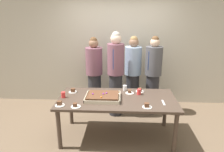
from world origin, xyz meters
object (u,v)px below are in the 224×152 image
plated_slice_center_front (60,104)px  plated_slice_center_back (75,106)px  drink_cup_nearest (63,95)px  drink_cup_middle (125,88)px  sheet_cake (103,97)px  person_left_edge_reaching (133,73)px  plated_slice_near_left (73,91)px  plated_slice_far_right (147,106)px  person_striped_tie_right (116,73)px  drink_cup_far_end (139,92)px  plated_slice_near_right (130,92)px  person_green_shirt_behind (94,73)px  plated_slice_far_left (140,91)px  cake_server_utensil (163,103)px  person_serving_front (153,75)px  party_table (117,102)px

plated_slice_center_front → plated_slice_center_back: (0.26, -0.04, -0.00)m
drink_cup_nearest → drink_cup_middle: size_ratio=1.00×
sheet_cake → person_left_edge_reaching: size_ratio=0.35×
plated_slice_near_left → plated_slice_far_right: 1.41m
plated_slice_center_back → person_left_edge_reaching: (0.96, 1.55, 0.10)m
sheet_cake → plated_slice_center_back: sheet_cake is taller
plated_slice_far_right → person_striped_tie_right: person_striped_tie_right is taller
plated_slice_near_left → drink_cup_nearest: bearing=-114.2°
person_left_edge_reaching → drink_cup_far_end: bearing=28.4°
sheet_cake → plated_slice_center_front: 0.72m
plated_slice_near_right → person_striped_tie_right: bearing=113.9°
person_left_edge_reaching → drink_cup_nearest: bearing=-21.5°
plated_slice_far_right → plated_slice_center_front: size_ratio=1.00×
drink_cup_nearest → person_green_shirt_behind: (0.39, 1.12, 0.06)m
plated_slice_near_left → plated_slice_near_right: 1.04m
plated_slice_near_left → person_striped_tie_right: (0.77, 0.62, 0.17)m
plated_slice_far_left → plated_slice_center_front: bearing=-153.6°
plated_slice_near_right → plated_slice_far_left: plated_slice_far_left is taller
plated_slice_far_left → drink_cup_nearest: size_ratio=1.50×
sheet_cake → plated_slice_near_right: (0.46, 0.27, -0.02)m
cake_server_utensil → drink_cup_far_end: bearing=137.7°
plated_slice_center_back → person_green_shirt_behind: bearing=86.0°
person_serving_front → cake_server_utensil: bearing=44.8°
drink_cup_nearest → person_green_shirt_behind: size_ratio=0.06×
plated_slice_far_left → drink_cup_far_end: size_ratio=1.50×
plated_slice_near_left → plated_slice_far_right: size_ratio=1.00×
drink_cup_far_end → person_striped_tie_right: bearing=123.3°
party_table → person_striped_tie_right: bearing=93.6°
drink_cup_far_end → person_green_shirt_behind: size_ratio=0.06×
drink_cup_middle → person_striped_tie_right: size_ratio=0.06×
sheet_cake → person_green_shirt_behind: 1.18m
plated_slice_far_right → person_green_shirt_behind: 1.76m
person_striped_tie_right → drink_cup_far_end: bearing=45.3°
plated_slice_center_front → person_striped_tie_right: bearing=54.4°
party_table → cake_server_utensil: cake_server_utensil is taller
cake_server_utensil → person_serving_front: bearing=90.9°
plated_slice_center_back → sheet_cake: bearing=40.4°
person_green_shirt_behind → person_striped_tie_right: size_ratio=0.92×
plated_slice_far_right → drink_cup_nearest: (-1.40, 0.32, 0.02)m
plated_slice_far_right → plated_slice_center_back: 1.11m
plated_slice_center_back → cake_server_utensil: 1.41m
plated_slice_center_front → plated_slice_center_back: plated_slice_center_front is taller
drink_cup_far_end → plated_slice_near_right: bearing=163.9°
plated_slice_near_left → drink_cup_middle: (0.95, 0.15, 0.02)m
plated_slice_far_left → drink_cup_far_end: bearing=-102.8°
sheet_cake → plated_slice_far_right: sheet_cake is taller
plated_slice_far_left → person_green_shirt_behind: size_ratio=0.09×
plated_slice_center_front → sheet_cake: bearing=24.1°
plated_slice_far_left → drink_cup_middle: size_ratio=1.50×
drink_cup_far_end → person_green_shirt_behind: (-0.92, 0.92, 0.06)m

